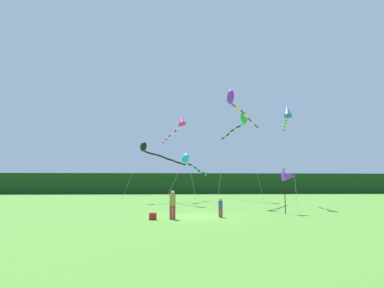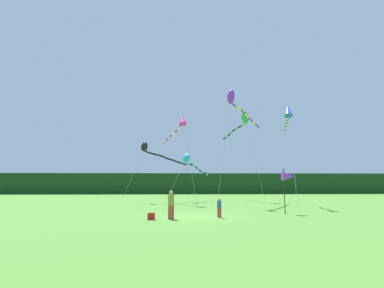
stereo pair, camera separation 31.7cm
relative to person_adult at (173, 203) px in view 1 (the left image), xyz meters
name	(u,v)px [view 1 (the left image)]	position (x,y,z in m)	size (l,w,h in m)	color
ground_plane	(197,216)	(1.61, 1.59, -0.95)	(120.00, 120.00, 0.00)	#4C842D
distant_treeline	(182,184)	(1.61, 46.59, 1.21)	(108.00, 2.58, 4.32)	#193D19
person_adult	(173,203)	(0.00, 0.00, 0.00)	(0.37, 0.37, 1.70)	#B23338
person_child	(220,206)	(3.05, 0.82, -0.26)	(0.27, 0.27, 1.23)	#B23338
cooler_box	(153,216)	(-1.17, -0.20, -0.75)	(0.43, 0.32, 0.40)	red
banner_flag_pole	(289,177)	(8.38, 2.94, 1.68)	(0.90, 0.70, 3.25)	black
kite_black	(150,150)	(-2.73, 16.70, 5.03)	(7.20, 5.22, 6.99)	#B2B2B2
kite_magenta	(179,124)	(0.52, 14.43, 7.75)	(3.66, 9.90, 9.72)	#B2B2B2
kite_cyan	(188,161)	(1.76, 17.93, 3.89)	(5.49, 9.01, 5.85)	#B2B2B2
kite_purple	(235,102)	(6.19, 11.20, 9.41)	(6.17, 7.81, 11.55)	#B2B2B2
kite_blue	(287,113)	(10.85, 9.23, 7.88)	(2.21, 8.01, 9.73)	#B2B2B2
kite_green	(242,120)	(8.76, 19.70, 9.38)	(3.27, 9.76, 11.55)	#B2B2B2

